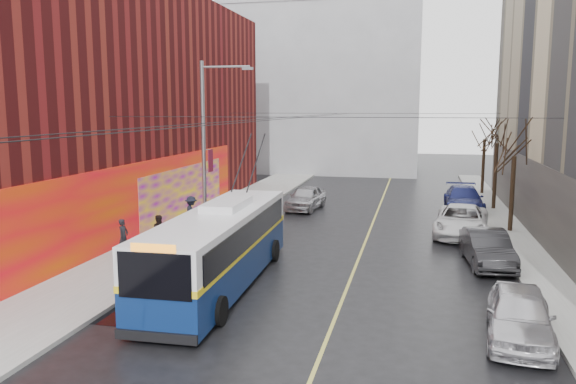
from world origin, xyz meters
name	(u,v)px	position (x,y,z in m)	size (l,w,h in m)	color
ground	(280,331)	(0.00, 0.00, 0.00)	(140.00, 140.00, 0.00)	black
sidewalk_left	(190,232)	(-8.00, 12.00, 0.07)	(4.00, 60.00, 0.15)	gray
sidewalk_right	(523,250)	(9.00, 12.00, 0.07)	(2.00, 60.00, 0.15)	gray
lane_line	(368,234)	(1.50, 14.00, 0.00)	(0.12, 50.00, 0.01)	#BFB74C
building_left	(74,104)	(-15.99, 13.99, 6.99)	(12.11, 36.00, 14.00)	#5B1213
building_far	(325,87)	(-6.00, 44.99, 9.02)	(20.50, 12.10, 18.00)	gray
streetlight_pole	(207,147)	(-6.14, 10.00, 4.85)	(2.65, 0.60, 9.00)	slate
catenary_wires	(299,117)	(-2.54, 14.77, 6.25)	(18.00, 60.00, 0.22)	black
tree_near	(515,142)	(9.00, 16.00, 4.98)	(3.20, 3.20, 6.40)	black
tree_mid	(498,131)	(9.00, 23.00, 5.25)	(3.20, 3.20, 6.68)	black
tree_far	(485,129)	(9.00, 30.00, 5.14)	(3.20, 3.20, 6.57)	black
puddle	(128,311)	(-5.40, 0.53, 0.00)	(2.47, 2.74, 0.01)	black
pigeons_flying	(278,104)	(-2.76, 10.86, 6.97)	(4.47, 1.33, 1.42)	slate
trolleybus	(220,246)	(-3.28, 3.80, 1.55)	(3.00, 11.86, 5.58)	#0A1F4F
parked_car_a	(520,315)	(7.00, 0.91, 0.77)	(1.83, 4.54, 1.55)	silver
parked_car_b	(487,248)	(7.00, 8.97, 0.77)	(1.63, 4.69, 1.54)	#262528
parked_car_c	(461,221)	(6.35, 14.72, 0.81)	(2.68, 5.82, 1.62)	silver
parked_car_d	(464,199)	(7.00, 22.02, 0.83)	(2.34, 5.75, 1.67)	navy
following_car	(306,198)	(-3.25, 20.55, 0.79)	(1.86, 4.62, 1.57)	#9B9A9F
pedestrian_a	(123,237)	(-8.97, 6.71, 0.97)	(0.60, 0.39, 1.63)	black
pedestrian_b	(160,233)	(-7.65, 7.71, 0.99)	(0.82, 0.64, 1.69)	black
pedestrian_c	(191,213)	(-8.04, 12.39, 1.07)	(1.19, 0.68, 1.84)	black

